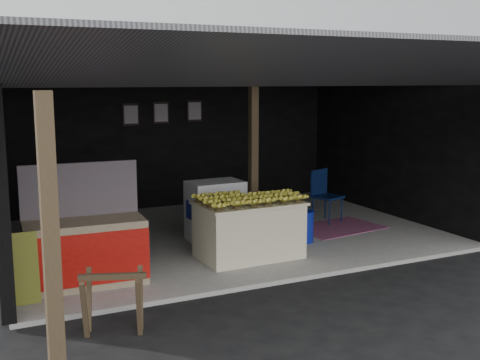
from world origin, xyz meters
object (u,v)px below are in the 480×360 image
banana_table (249,230)px  sawhorse (113,296)px  neighbor_stall (85,249)px  white_crate (215,211)px  plastic_chair (323,191)px  water_barrel (303,227)px

banana_table → sawhorse: banana_table is taller
neighbor_stall → sawhorse: size_ratio=2.03×
white_crate → sawhorse: bearing=-132.3°
white_crate → sawhorse: size_ratio=1.28×
sawhorse → plastic_chair: bearing=52.9°
banana_table → plastic_chair: 2.58m
banana_table → plastic_chair: bearing=31.3°
white_crate → water_barrel: bearing=-33.2°
banana_table → white_crate: (-0.05, 1.08, 0.06)m
white_crate → plastic_chair: 2.25m
white_crate → banana_table: bearing=-89.3°
sawhorse → banana_table: bearing=54.1°
water_barrel → sawhorse: bearing=-150.0°
water_barrel → plastic_chair: plastic_chair is taller
banana_table → neighbor_stall: size_ratio=1.00×
neighbor_stall → banana_table: bearing=6.5°
banana_table → neighbor_stall: bearing=-177.6°
sawhorse → plastic_chair: (4.53, 3.04, 0.20)m
neighbor_stall → water_barrel: 3.51m
banana_table → neighbor_stall: neighbor_stall is taller
neighbor_stall → plastic_chair: (4.51, 1.53, 0.10)m
sawhorse → water_barrel: 4.03m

